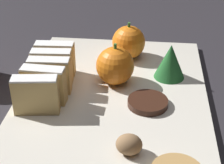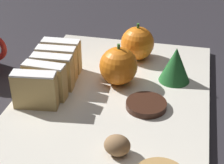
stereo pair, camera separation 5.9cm
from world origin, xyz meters
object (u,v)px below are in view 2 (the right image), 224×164
(walnut, at_px, (117,145))
(chocolate_cookie, at_px, (146,105))
(orange_near, at_px, (137,43))
(orange_far, at_px, (120,66))

(walnut, height_order, chocolate_cookie, walnut)
(orange_near, height_order, orange_far, orange_far)
(orange_near, bearing_deg, walnut, -85.86)
(orange_near, xyz_separation_m, chocolate_cookie, (0.04, -0.16, -0.03))
(orange_far, height_order, walnut, orange_far)
(walnut, bearing_deg, chocolate_cookie, 79.07)
(walnut, relative_size, chocolate_cookie, 0.55)
(orange_far, distance_m, chocolate_cookie, 0.09)
(orange_near, bearing_deg, chocolate_cookie, -75.47)
(orange_far, xyz_separation_m, walnut, (0.03, -0.18, -0.02))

